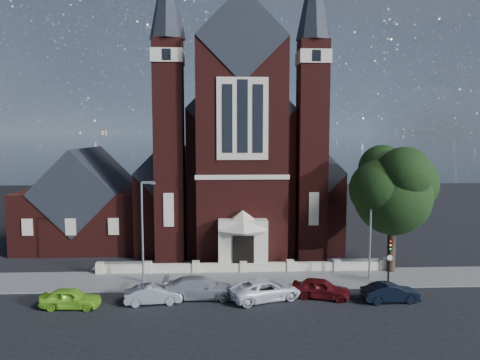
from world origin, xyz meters
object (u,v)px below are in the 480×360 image
(car_silver_b, at_px, (201,288))
(car_dark_red, at_px, (321,288))
(car_lime_van, at_px, (71,298))
(car_silver_a, at_px, (153,294))
(church, at_px, (236,164))
(parish_hall, at_px, (88,206))
(car_navy, at_px, (390,293))
(street_lamp_left, at_px, (143,226))
(street_tree, at_px, (396,192))
(street_lamp_right, at_px, (372,224))
(traffic_signal, at_px, (389,254))
(car_white_suv, at_px, (265,290))

(car_silver_b, bearing_deg, car_dark_red, -91.25)
(car_lime_van, bearing_deg, car_silver_a, -81.13)
(church, height_order, car_lime_van, church)
(car_silver_a, xyz_separation_m, car_silver_b, (3.24, 0.93, 0.12))
(parish_hall, xyz_separation_m, car_navy, (25.95, -18.81, -3.35))
(street_lamp_left, bearing_deg, car_silver_b, -37.31)
(church, xyz_separation_m, street_tree, (12.60, -17.23, -1.23))
(street_lamp_right, height_order, car_navy, street_lamp_right)
(church, bearing_deg, car_silver_a, -105.85)
(church, xyz_separation_m, traffic_signal, (11.00, -20.52, -5.60))
(street_lamp_right, xyz_separation_m, car_silver_b, (-13.47, -3.45, -3.83))
(car_lime_van, distance_m, car_navy, 22.03)
(parish_hall, distance_m, street_lamp_left, 16.18)
(car_silver_b, xyz_separation_m, car_navy, (13.33, -1.36, -0.11))
(car_dark_red, relative_size, car_navy, 1.04)
(traffic_signal, relative_size, car_white_suv, 0.77)
(church, relative_size, traffic_signal, 8.72)
(street_tree, bearing_deg, car_silver_b, -162.11)
(street_tree, bearing_deg, street_lamp_left, -175.24)
(church, distance_m, street_tree, 21.38)
(car_lime_van, bearing_deg, car_silver_b, -77.36)
(parish_hall, xyz_separation_m, car_dark_red, (21.26, -17.81, -3.31))
(car_navy, bearing_deg, car_white_suv, 81.39)
(street_lamp_right, bearing_deg, church, 118.04)
(street_lamp_left, relative_size, car_silver_b, 1.53)
(church, height_order, traffic_signal, church)
(street_tree, xyz_separation_m, street_lamp_left, (-20.51, -1.71, -2.36))
(church, distance_m, street_lamp_left, 20.84)
(parish_hall, bearing_deg, street_lamp_right, -28.22)
(street_lamp_left, relative_size, car_silver_a, 2.07)
(parish_hall, height_order, car_white_suv, parish_hall)
(street_tree, relative_size, car_dark_red, 2.59)
(car_silver_a, relative_size, car_white_suv, 0.75)
(car_lime_van, bearing_deg, church, -24.07)
(car_silver_a, bearing_deg, street_tree, -79.49)
(car_silver_b, height_order, car_navy, car_silver_b)
(church, distance_m, car_dark_red, 24.52)
(car_dark_red, xyz_separation_m, car_navy, (4.69, -1.00, -0.05))
(car_silver_b, bearing_deg, parish_hall, 36.99)
(car_navy, bearing_deg, car_silver_b, 81.19)
(car_dark_red, bearing_deg, street_tree, -34.64)
(car_silver_a, xyz_separation_m, car_dark_red, (11.88, 0.57, 0.06))
(traffic_signal, bearing_deg, car_silver_b, -172.57)
(street_lamp_right, bearing_deg, car_dark_red, -141.76)
(street_tree, relative_size, car_white_suv, 2.05)
(traffic_signal, height_order, car_silver_b, traffic_signal)
(church, xyz_separation_m, street_lamp_right, (10.09, -18.94, -3.59))
(traffic_signal, relative_size, car_lime_van, 1.00)
(traffic_signal, bearing_deg, church, 118.20)
(street_tree, distance_m, car_dark_red, 11.11)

